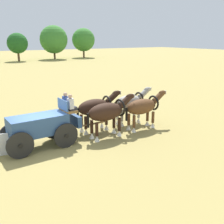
{
  "coord_description": "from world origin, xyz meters",
  "views": [
    {
      "loc": [
        -3.66,
        -12.69,
        5.47
      ],
      "look_at": [
        4.5,
        0.13,
        1.2
      ],
      "focal_mm": 42.52,
      "sensor_mm": 36.0,
      "label": 1
    }
  ],
  "objects_px": {
    "draft_horse_lead_near": "(130,103)",
    "draft_horse_lead_off": "(143,107)",
    "draft_horse_rear_near": "(96,108)",
    "draft_horse_rear_off": "(108,112)",
    "show_wagon": "(42,125)"
  },
  "relations": [
    {
      "from": "draft_horse_lead_near",
      "to": "draft_horse_lead_off",
      "type": "xyz_separation_m",
      "value": [
        0.03,
        -1.3,
        -0.02
      ]
    },
    {
      "from": "draft_horse_rear_near",
      "to": "draft_horse_lead_near",
      "type": "relative_size",
      "value": 1.03
    },
    {
      "from": "draft_horse_rear_near",
      "to": "draft_horse_rear_off",
      "type": "xyz_separation_m",
      "value": [
        0.03,
        -1.3,
        0.02
      ]
    },
    {
      "from": "show_wagon",
      "to": "draft_horse_rear_off",
      "type": "relative_size",
      "value": 1.82
    },
    {
      "from": "draft_horse_rear_near",
      "to": "show_wagon",
      "type": "bearing_deg",
      "value": -167.96
    },
    {
      "from": "draft_horse_rear_near",
      "to": "draft_horse_lead_off",
      "type": "height_order",
      "value": "draft_horse_rear_near"
    },
    {
      "from": "draft_horse_rear_off",
      "to": "draft_horse_lead_off",
      "type": "relative_size",
      "value": 1.0
    },
    {
      "from": "draft_horse_rear_off",
      "to": "draft_horse_lead_off",
      "type": "height_order",
      "value": "draft_horse_rear_off"
    },
    {
      "from": "show_wagon",
      "to": "draft_horse_lead_near",
      "type": "relative_size",
      "value": 1.94
    },
    {
      "from": "draft_horse_lead_near",
      "to": "draft_horse_rear_off",
      "type": "bearing_deg",
      "value": -151.82
    },
    {
      "from": "draft_horse_lead_near",
      "to": "draft_horse_lead_off",
      "type": "relative_size",
      "value": 0.94
    },
    {
      "from": "draft_horse_rear_near",
      "to": "draft_horse_rear_off",
      "type": "distance_m",
      "value": 1.3
    },
    {
      "from": "draft_horse_rear_off",
      "to": "draft_horse_lead_off",
      "type": "xyz_separation_m",
      "value": [
        2.61,
        0.08,
        -0.08
      ]
    },
    {
      "from": "draft_horse_rear_near",
      "to": "draft_horse_lead_off",
      "type": "relative_size",
      "value": 0.96
    },
    {
      "from": "show_wagon",
      "to": "draft_horse_lead_near",
      "type": "xyz_separation_m",
      "value": [
        6.19,
        0.85,
        0.19
      ]
    }
  ]
}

